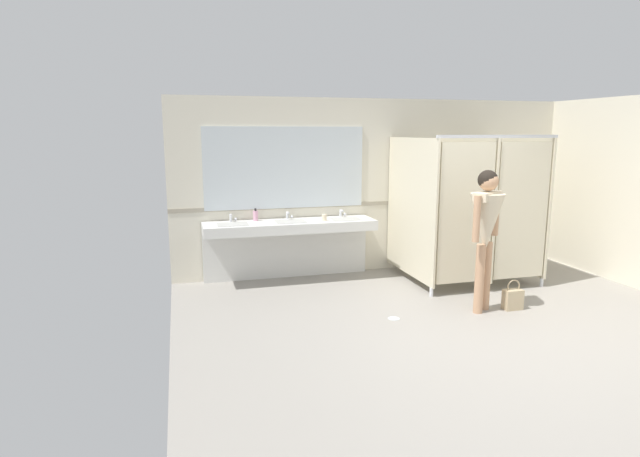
{
  "coord_description": "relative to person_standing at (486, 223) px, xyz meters",
  "views": [
    {
      "loc": [
        -3.1,
        -4.44,
        2.13
      ],
      "look_at": [
        -1.66,
        0.77,
        1.12
      ],
      "focal_mm": 28.99,
      "sensor_mm": 36.0,
      "label": 1
    }
  ],
  "objects": [
    {
      "name": "person_standing",
      "position": [
        0.0,
        0.0,
        0.0
      ],
      "size": [
        0.55,
        0.55,
        1.7
      ],
      "color": "tan",
      "rests_on": "ground_plane"
    },
    {
      "name": "handbag",
      "position": [
        0.4,
        -0.05,
        -0.95
      ],
      "size": [
        0.23,
        0.13,
        0.38
      ],
      "color": "tan",
      "rests_on": "ground_plane"
    },
    {
      "name": "wall_back",
      "position": [
        -0.38,
        2.22,
        0.23
      ],
      "size": [
        6.51,
        0.12,
        2.63
      ],
      "primitive_type": "cube",
      "color": "beige",
      "rests_on": "ground_plane"
    },
    {
      "name": "wall_back_tile_band",
      "position": [
        -0.38,
        2.16,
        -0.04
      ],
      "size": [
        6.51,
        0.01,
        0.06
      ],
      "primitive_type": "cube",
      "color": "#9E937F",
      "rests_on": "wall_back"
    },
    {
      "name": "soap_dispenser",
      "position": [
        -2.43,
        2.03,
        -0.13
      ],
      "size": [
        0.07,
        0.07,
        0.18
      ],
      "color": "#D899B2",
      "rests_on": "vanity_counter"
    },
    {
      "name": "ground_plane",
      "position": [
        -0.38,
        -0.8,
        -1.14
      ],
      "size": [
        6.51,
        6.53,
        0.1
      ],
      "primitive_type": "cube",
      "color": "gray"
    },
    {
      "name": "paper_cup",
      "position": [
        -1.47,
        1.79,
        -0.16
      ],
      "size": [
        0.07,
        0.07,
        0.09
      ],
      "primitive_type": "cylinder",
      "color": "beige",
      "rests_on": "vanity_counter"
    },
    {
      "name": "bathroom_stalls",
      "position": [
        0.53,
        1.19,
        0.01
      ],
      "size": [
        1.77,
        1.54,
        2.1
      ],
      "color": "beige",
      "rests_on": "ground_plane"
    },
    {
      "name": "vanity_counter",
      "position": [
        -1.96,
        1.94,
        -0.43
      ],
      "size": [
        2.45,
        0.58,
        1.0
      ],
      "color": "silver",
      "rests_on": "ground_plane"
    },
    {
      "name": "mirror_panel",
      "position": [
        -1.96,
        2.15,
        0.54
      ],
      "size": [
        2.35,
        0.02,
        1.18
      ],
      "primitive_type": "cube",
      "color": "silver",
      "rests_on": "wall_back"
    },
    {
      "name": "floor_drain_cover",
      "position": [
        -1.13,
        0.03,
        -1.08
      ],
      "size": [
        0.14,
        0.14,
        0.01
      ],
      "primitive_type": "cylinder",
      "color": "#B7BABF",
      "rests_on": "ground_plane"
    }
  ]
}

